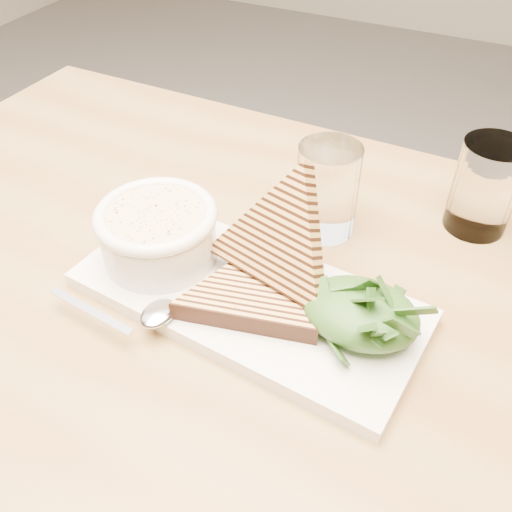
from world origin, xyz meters
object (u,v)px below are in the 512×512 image
at_px(platter, 248,298).
at_px(soup_bowl, 159,238).
at_px(table_top, 305,398).
at_px(glass_far, 485,187).
at_px(glass_near, 327,190).

distance_m(platter, soup_bowl, 0.12).
xyz_separation_m(table_top, glass_far, (0.09, 0.30, 0.08)).
relative_size(table_top, glass_near, 12.19).
bearing_deg(soup_bowl, platter, -4.88).
bearing_deg(table_top, glass_far, 72.80).
relative_size(platter, glass_near, 3.26).
bearing_deg(glass_far, glass_near, -152.92).
bearing_deg(table_top, platter, 143.76).
bearing_deg(platter, table_top, -36.24).
relative_size(platter, glass_far, 3.21).
bearing_deg(glass_near, table_top, -73.07).
relative_size(table_top, soup_bowl, 10.89).
bearing_deg(soup_bowl, table_top, -20.92).
bearing_deg(table_top, glass_near, 106.93).
distance_m(table_top, platter, 0.12).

